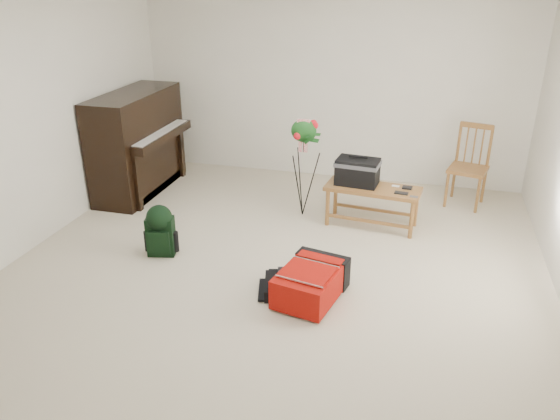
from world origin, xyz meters
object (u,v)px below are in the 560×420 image
(bench, at_px, (362,177))
(dining_chair, at_px, (468,167))
(red_suitcase, at_px, (312,279))
(flower_stand, at_px, (303,168))
(piano, at_px, (138,145))
(black_duffel, at_px, (291,285))
(green_backpack, at_px, (160,228))

(bench, xyz_separation_m, dining_chair, (1.14, 0.89, -0.08))
(red_suitcase, bearing_deg, flower_stand, 117.55)
(piano, bearing_deg, black_duffel, -37.28)
(piano, bearing_deg, green_backpack, -56.08)
(green_backpack, bearing_deg, bench, 21.78)
(bench, height_order, flower_stand, flower_stand)
(black_duffel, bearing_deg, flower_stand, 85.20)
(bench, relative_size, flower_stand, 0.91)
(flower_stand, bearing_deg, black_duffel, -84.02)
(red_suitcase, relative_size, black_duffel, 1.40)
(green_backpack, bearing_deg, black_duffel, -25.99)
(red_suitcase, height_order, flower_stand, flower_stand)
(dining_chair, bearing_deg, bench, -127.72)
(flower_stand, bearing_deg, piano, 170.60)
(black_duffel, height_order, flower_stand, flower_stand)
(dining_chair, distance_m, green_backpack, 3.63)
(dining_chair, height_order, green_backpack, dining_chair)
(flower_stand, bearing_deg, bench, -9.54)
(black_duffel, bearing_deg, dining_chair, 43.69)
(piano, height_order, flower_stand, piano)
(piano, xyz_separation_m, red_suitcase, (2.61, -1.85, -0.44))
(piano, distance_m, dining_chair, 4.01)
(red_suitcase, xyz_separation_m, green_backpack, (-1.59, 0.33, 0.13))
(flower_stand, bearing_deg, green_backpack, -134.73)
(dining_chair, xyz_separation_m, red_suitcase, (-1.35, -2.46, -0.31))
(red_suitcase, height_order, black_duffel, red_suitcase)
(black_duffel, relative_size, flower_stand, 0.47)
(bench, relative_size, green_backpack, 2.00)
(bench, xyz_separation_m, black_duffel, (-0.39, -1.57, -0.48))
(dining_chair, relative_size, black_duffel, 1.76)
(bench, distance_m, green_backpack, 2.20)
(dining_chair, height_order, red_suitcase, dining_chair)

